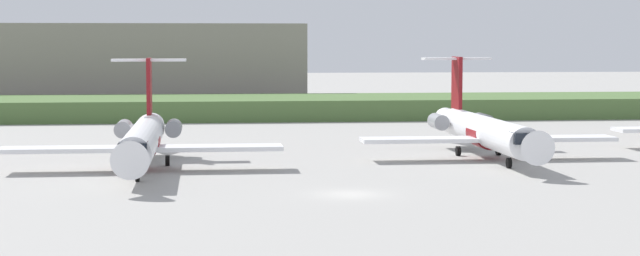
% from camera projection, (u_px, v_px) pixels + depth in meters
% --- Properties ---
extents(ground_plane, '(500.00, 500.00, 0.00)m').
position_uv_depth(ground_plane, '(308.00, 150.00, 102.08)').
color(ground_plane, '#9E9B96').
extents(grass_berm, '(320.00, 20.00, 2.79)m').
position_uv_depth(grass_berm, '(277.00, 107.00, 146.33)').
color(grass_berm, '#4C6B38').
rests_on(grass_berm, ground).
extents(regional_jet_third, '(22.81, 31.00, 9.00)m').
position_uv_depth(regional_jet_third, '(143.00, 138.00, 86.73)').
color(regional_jet_third, white).
rests_on(regional_jet_third, ground).
extents(regional_jet_fourth, '(22.81, 31.00, 9.00)m').
position_uv_depth(regional_jet_fourth, '(484.00, 130.00, 94.99)').
color(regional_jet_fourth, white).
rests_on(regional_jet_fourth, ground).
extents(distant_hangar, '(61.92, 25.46, 13.30)m').
position_uv_depth(distant_hangar, '(112.00, 65.00, 172.35)').
color(distant_hangar, gray).
rests_on(distant_hangar, ground).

